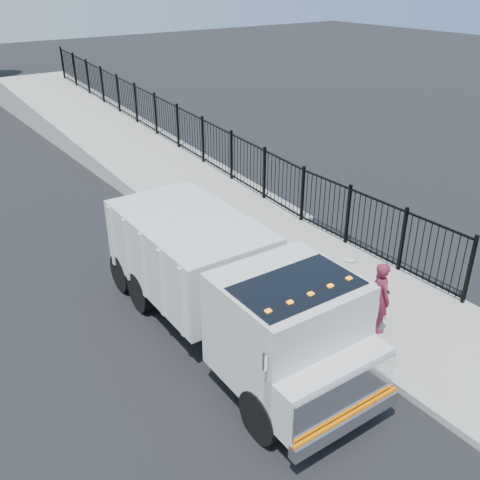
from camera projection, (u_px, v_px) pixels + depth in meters
ground at (300, 317)px, 12.86m from camera, size 120.00×120.00×0.00m
sidewalk at (420, 327)px, 12.38m from camera, size 3.55×12.00×0.12m
curb at (363, 358)px, 11.37m from camera, size 0.30×12.00×0.16m
ramp at (112, 144)px, 25.56m from camera, size 3.95×24.06×3.19m
iron_fence at (178, 140)px, 23.00m from camera, size 0.10×28.00×1.80m
truck at (229, 285)px, 11.36m from camera, size 2.62×7.63×2.60m
worker at (381, 297)px, 11.86m from camera, size 0.62×0.73×1.70m
debris at (350, 260)px, 15.06m from camera, size 0.32×0.32×0.08m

